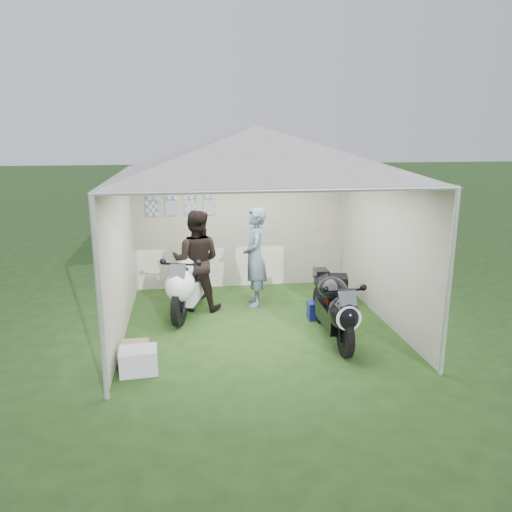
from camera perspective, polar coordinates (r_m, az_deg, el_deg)
The scene contains 10 objects.
ground at distance 7.88m, azimuth 0.11°, elevation -7.68°, with size 80.00×80.00×0.00m, color #213D17.
canopy_tent at distance 7.36m, azimuth 0.08°, elevation 11.39°, with size 5.66×5.66×3.00m.
motorcycle_white at distance 8.23m, azimuth -7.66°, elevation -2.82°, with size 0.83×1.95×0.98m.
motorcycle_black at distance 7.18m, azimuth 8.99°, elevation -5.70°, with size 0.44×1.86×0.91m.
paddock_stand at distance 8.07m, azimuth 7.26°, elevation -6.18°, with size 0.37×0.23×0.28m, color #202BAA.
person_dark_jacket at distance 8.31m, azimuth -6.84°, elevation -0.52°, with size 0.82×0.64×1.68m, color black.
person_blue_jacket at distance 8.45m, azimuth -0.11°, elevation -0.15°, with size 0.62×0.40×1.69m, color slate.
equipment_box at distance 8.79m, azimuth 8.75°, elevation -3.79°, with size 0.50×0.40×0.50m, color black.
crate_0 at distance 6.49m, azimuth -13.27°, elevation -11.56°, with size 0.46×0.36×0.31m, color silver.
crate_1 at distance 6.67m, azimuth -13.62°, elevation -10.87°, with size 0.34×0.34×0.30m, color #94794E.
Camera 1 is at (-1.07, -7.24, 2.91)m, focal length 35.00 mm.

